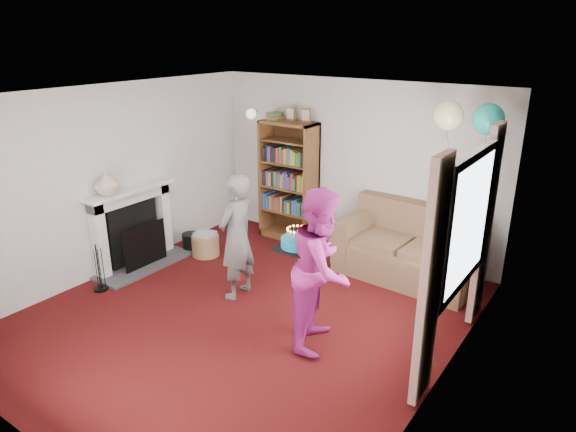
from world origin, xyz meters
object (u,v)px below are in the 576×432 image
Objects in this scene: bookcase at (290,182)px; birthday_cake at (297,242)px; person_magenta at (322,268)px; person_striped at (237,237)px; sofa at (410,251)px.

birthday_cake is at bearing -53.78° from bookcase.
person_magenta is at bearing 8.97° from birthday_cake.
birthday_cake is (1.09, -0.32, 0.30)m from person_striped.
person_magenta is (1.96, -2.25, -0.06)m from bookcase.
sofa is 4.57× the size of birthday_cake.
person_magenta is at bearing -91.12° from sofa.
person_striped is at bearing -73.35° from bookcase.
bookcase is 1.15× the size of sofa.
person_magenta is at bearing 77.12° from person_striped.
person_magenta reaches higher than person_striped.
person_magenta reaches higher than birthday_cake.
person_magenta is 4.32× the size of birthday_cake.
bookcase is 5.24× the size of birthday_cake.
sofa is at bearing 78.14° from birthday_cake.
birthday_cake is at bearing 72.15° from person_striped.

